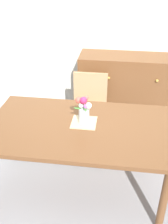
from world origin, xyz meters
TOP-DOWN VIEW (x-y plane):
  - ground_plane at (0.00, 0.00)m, footprint 12.00×12.00m
  - back_wall at (0.00, 1.60)m, footprint 7.00×0.10m
  - dining_table at (0.00, 0.00)m, footprint 1.74×1.01m
  - chair_far at (-0.01, 0.84)m, footprint 0.42×0.42m
  - dresser at (0.51, 1.33)m, footprint 1.40×0.47m
  - placemat at (0.04, 0.06)m, footprint 0.24×0.24m
  - flower_vase at (0.03, 0.06)m, footprint 0.17×0.17m

SIDE VIEW (x-z plane):
  - ground_plane at x=0.00m, z-range 0.00..0.00m
  - dresser at x=0.51m, z-range 0.00..1.00m
  - chair_far at x=-0.01m, z-range 0.07..0.97m
  - dining_table at x=0.00m, z-range 0.29..1.05m
  - placemat at x=0.04m, z-range 0.76..0.76m
  - flower_vase at x=0.03m, z-range 0.76..1.04m
  - back_wall at x=0.00m, z-range 0.00..2.80m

